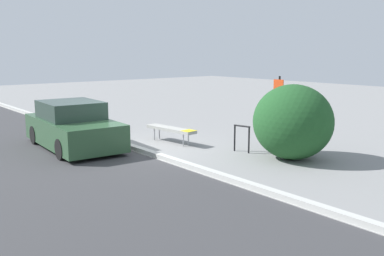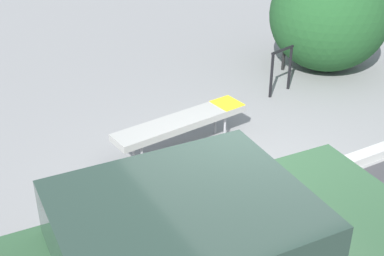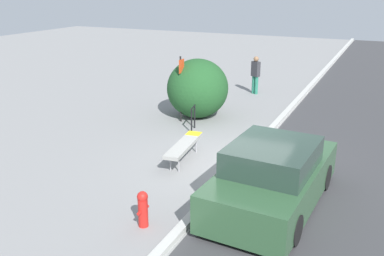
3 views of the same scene
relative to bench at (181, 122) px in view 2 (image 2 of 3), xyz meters
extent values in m
plane|color=gray|center=(0.12, -1.51, -0.46)|extent=(60.00, 60.00, 0.00)
cube|color=#B7B7B2|center=(0.12, -1.51, -0.39)|extent=(60.00, 0.20, 0.13)
cylinder|color=#99999E|center=(-0.71, -0.19, -0.25)|extent=(0.04, 0.04, 0.42)
cylinder|color=#99999E|center=(0.71, -0.04, -0.25)|extent=(0.04, 0.04, 0.42)
cylinder|color=#99999E|center=(-0.73, 0.03, -0.25)|extent=(0.04, 0.04, 0.42)
cylinder|color=#99999E|center=(0.69, 0.19, -0.25)|extent=(0.04, 0.04, 0.42)
cube|color=#999993|center=(-0.01, 0.00, 0.01)|extent=(2.08, 0.64, 0.10)
cube|color=yellow|center=(0.83, 0.09, 0.06)|extent=(0.40, 0.44, 0.01)
cylinder|color=black|center=(2.19, 0.80, -0.06)|extent=(0.05, 0.05, 0.80)
cylinder|color=black|center=(2.68, 0.92, -0.06)|extent=(0.05, 0.05, 0.80)
cylinder|color=black|center=(2.43, 0.86, 0.34)|extent=(0.55, 0.17, 0.05)
cylinder|color=black|center=(3.14, 1.67, 0.69)|extent=(0.06, 0.06, 2.30)
ellipsoid|color=#1E4C23|center=(3.91, 1.37, 0.60)|extent=(2.26, 2.19, 2.12)
cylinder|color=black|center=(0.00, -2.06, -0.16)|extent=(0.61, 0.22, 0.60)
cube|color=#253930|center=(-1.51, -2.82, 0.73)|extent=(2.10, 1.78, 0.56)
camera|label=1|loc=(11.31, -8.27, 2.53)|focal=40.00mm
camera|label=2|loc=(-3.14, -5.80, 3.55)|focal=50.00mm
camera|label=3|loc=(-9.74, -4.80, 4.16)|focal=40.00mm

